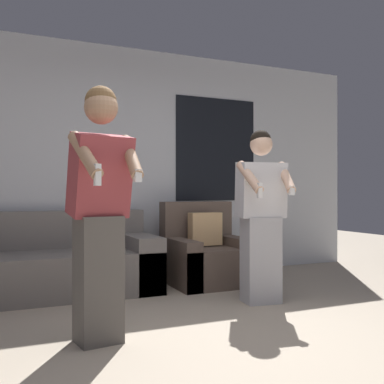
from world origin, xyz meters
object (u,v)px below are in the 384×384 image
(person_left, at_px, (100,210))
(person_right, at_px, (261,216))
(couch, at_px, (43,266))
(armchair, at_px, (205,256))

(person_left, height_order, person_right, person_left)
(couch, bearing_deg, armchair, -5.24)
(person_right, bearing_deg, person_left, -162.14)
(armchair, xyz_separation_m, person_left, (-1.49, -1.49, 0.58))
(couch, distance_m, armchair, 1.70)
(couch, relative_size, armchair, 2.45)
(couch, height_order, person_left, person_left)
(person_left, bearing_deg, armchair, 45.10)
(couch, relative_size, person_right, 1.40)
(person_left, distance_m, person_right, 1.66)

